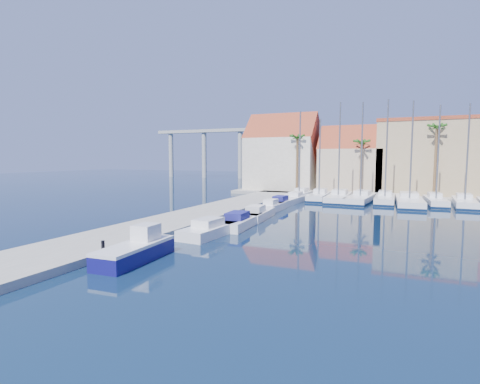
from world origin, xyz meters
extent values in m
plane|color=black|center=(0.00, 0.00, 0.00)|extent=(260.00, 260.00, 0.00)
cube|color=gray|center=(-9.00, 13.50, 0.25)|extent=(6.00, 77.00, 0.50)
cube|color=gray|center=(10.00, 48.00, 0.25)|extent=(54.00, 16.00, 0.50)
cylinder|color=black|center=(-6.60, -0.15, 0.77)|extent=(0.22, 0.22, 0.54)
cube|color=#12105D|center=(-4.20, -0.04, 0.43)|extent=(2.28, 5.90, 0.87)
cube|color=white|center=(-4.20, -0.04, 0.97)|extent=(2.28, 5.90, 0.19)
cube|color=white|center=(-4.27, 1.12, 1.50)|extent=(1.35, 1.62, 1.06)
cube|color=white|center=(-3.62, 8.72, 0.40)|extent=(2.70, 7.24, 0.80)
cube|color=white|center=(-3.66, 8.01, 1.10)|extent=(1.74, 2.58, 0.60)
cube|color=white|center=(-3.06, 12.75, 0.40)|extent=(2.64, 7.02, 0.80)
cube|color=navy|center=(-3.01, 12.06, 1.10)|extent=(1.69, 2.51, 0.60)
cube|color=white|center=(-3.20, 17.38, 0.40)|extent=(2.55, 6.55, 0.80)
cube|color=white|center=(-3.15, 16.74, 1.10)|extent=(1.61, 2.35, 0.60)
cube|color=white|center=(-3.64, 23.17, 0.40)|extent=(1.76, 5.35, 0.80)
cube|color=white|center=(-3.65, 22.64, 1.10)|extent=(1.21, 1.88, 0.60)
cube|color=white|center=(-3.82, 27.41, 0.40)|extent=(2.21, 6.27, 0.80)
cube|color=navy|center=(-3.84, 26.79, 1.10)|extent=(1.47, 2.22, 0.60)
cube|color=white|center=(-3.61, 33.55, 0.40)|extent=(2.26, 6.46, 0.80)
cube|color=white|center=(-3.63, 32.91, 1.10)|extent=(1.51, 2.28, 0.60)
cube|color=white|center=(-3.93, 38.90, 0.40)|extent=(2.05, 5.41, 0.80)
cube|color=white|center=(-3.97, 38.37, 1.10)|extent=(1.31, 1.93, 0.60)
cube|color=white|center=(-3.92, 36.37, 0.50)|extent=(2.35, 8.29, 1.00)
cube|color=#0C1E3E|center=(-3.92, 36.37, 0.18)|extent=(2.41, 8.35, 0.28)
cube|color=white|center=(-3.89, 37.19, 1.30)|extent=(1.56, 2.51, 0.60)
cylinder|color=slate|center=(-3.93, 35.96, 6.88)|extent=(0.20, 0.20, 11.76)
cube|color=white|center=(-1.00, 36.21, 0.50)|extent=(2.68, 9.02, 1.00)
cube|color=#0C1E3E|center=(-1.00, 36.21, 0.18)|extent=(2.74, 9.08, 0.28)
cube|color=white|center=(-1.03, 37.10, 1.30)|extent=(1.73, 2.74, 0.60)
cylinder|color=slate|center=(-0.98, 35.76, 6.27)|extent=(0.20, 0.20, 10.55)
cube|color=white|center=(1.80, 35.74, 0.50)|extent=(3.15, 10.55, 1.00)
cube|color=#0C1E3E|center=(1.80, 35.74, 0.18)|extent=(3.22, 10.61, 0.28)
cube|color=white|center=(1.76, 36.79, 1.30)|extent=(2.03, 3.21, 0.60)
cylinder|color=slate|center=(1.82, 35.22, 7.32)|extent=(0.20, 0.20, 12.63)
cube|color=white|center=(4.81, 35.64, 0.50)|extent=(3.58, 10.76, 1.00)
cube|color=#0C1E3E|center=(4.81, 35.64, 0.18)|extent=(3.65, 10.82, 0.28)
cube|color=white|center=(4.89, 36.69, 1.30)|extent=(2.17, 3.31, 0.60)
cylinder|color=slate|center=(4.77, 35.11, 7.23)|extent=(0.20, 0.20, 12.45)
cube|color=white|center=(7.83, 36.26, 0.50)|extent=(2.59, 9.27, 1.00)
cube|color=#0C1E3E|center=(7.83, 36.26, 0.18)|extent=(2.65, 9.33, 0.28)
cube|color=white|center=(7.81, 37.18, 1.30)|extent=(1.74, 2.80, 0.60)
cylinder|color=slate|center=(7.84, 35.80, 7.36)|extent=(0.20, 0.20, 12.73)
cube|color=white|center=(10.81, 35.06, 0.50)|extent=(3.67, 11.90, 1.00)
cube|color=#0C1E3E|center=(10.81, 35.06, 0.18)|extent=(3.73, 11.96, 0.28)
cube|color=white|center=(10.75, 36.24, 1.30)|extent=(2.32, 3.63, 0.60)
cylinder|color=slate|center=(10.84, 34.48, 7.09)|extent=(0.20, 0.20, 12.19)
cube|color=white|center=(13.88, 36.23, 0.50)|extent=(2.76, 8.22, 1.00)
cube|color=#0C1E3E|center=(13.88, 36.23, 0.18)|extent=(2.83, 8.29, 0.28)
cube|color=white|center=(13.81, 37.03, 1.30)|extent=(1.67, 2.54, 0.60)
cylinder|color=slate|center=(13.91, 35.82, 6.85)|extent=(0.20, 0.20, 11.69)
cube|color=white|center=(17.09, 36.14, 0.50)|extent=(2.65, 9.09, 1.00)
cube|color=#0C1E3E|center=(17.09, 36.14, 0.18)|extent=(2.71, 9.15, 0.28)
cube|color=white|center=(17.12, 37.04, 1.30)|extent=(1.73, 2.76, 0.60)
cylinder|color=slate|center=(17.07, 35.69, 6.83)|extent=(0.20, 0.20, 11.66)
cube|color=beige|center=(-10.00, 47.00, 5.00)|extent=(12.00, 9.00, 9.00)
cube|color=maroon|center=(-10.00, 47.00, 9.50)|extent=(12.30, 9.00, 9.00)
cube|color=tan|center=(2.00, 47.00, 4.00)|extent=(10.00, 8.00, 7.00)
cube|color=maroon|center=(2.00, 47.00, 7.50)|extent=(10.30, 8.00, 8.00)
cube|color=tan|center=(13.00, 48.00, 6.00)|extent=(14.00, 10.00, 11.00)
cube|color=maroon|center=(13.00, 48.00, 11.75)|extent=(14.20, 10.20, 0.50)
cylinder|color=brown|center=(-6.00, 42.00, 5.00)|extent=(0.36, 0.36, 9.00)
sphere|color=#245A19|center=(-6.00, 42.00, 9.35)|extent=(2.60, 2.60, 2.60)
cylinder|color=brown|center=(4.00, 42.00, 4.50)|extent=(0.36, 0.36, 8.00)
sphere|color=#245A19|center=(4.00, 42.00, 8.35)|extent=(2.60, 2.60, 2.60)
cylinder|color=brown|center=(14.00, 42.00, 5.50)|extent=(0.36, 0.36, 10.00)
sphere|color=#245A19|center=(14.00, 42.00, 10.35)|extent=(2.60, 2.60, 2.60)
cube|color=#9E9E99|center=(-38.00, 82.00, 14.00)|extent=(48.00, 2.20, 0.90)
cylinder|color=#9E9E99|center=(-58.00, 82.00, 7.00)|extent=(1.40, 1.40, 14.00)
cylinder|color=#9E9E99|center=(-46.00, 82.00, 7.00)|extent=(1.40, 1.40, 14.00)
cylinder|color=#9E9E99|center=(-34.00, 82.00, 7.00)|extent=(1.40, 1.40, 14.00)
cylinder|color=#9E9E99|center=(-22.00, 82.00, 7.00)|extent=(1.40, 1.40, 14.00)
camera|label=1|loc=(10.47, -17.44, 6.20)|focal=28.00mm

